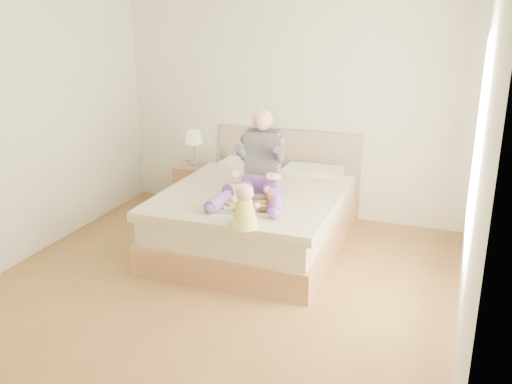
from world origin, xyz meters
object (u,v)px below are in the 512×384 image
(nightstand, at_px, (196,186))
(tray, at_px, (247,204))
(bed, at_px, (259,213))
(adult, at_px, (259,170))
(baby, at_px, (244,209))

(nightstand, xyz_separation_m, tray, (1.20, -1.37, 0.38))
(bed, bearing_deg, tray, -80.24)
(bed, relative_size, tray, 3.88)
(nightstand, xyz_separation_m, adult, (1.16, -0.95, 0.59))
(nightstand, xyz_separation_m, baby, (1.35, -1.81, 0.50))
(bed, relative_size, adult, 2.12)
(bed, distance_m, nightstand, 1.32)
(bed, xyz_separation_m, adult, (0.07, -0.21, 0.54))
(bed, distance_m, baby, 1.19)
(adult, relative_size, tray, 1.83)
(baby, bearing_deg, tray, 80.45)
(adult, relative_size, baby, 2.70)
(bed, bearing_deg, baby, -76.45)
(nightstand, bearing_deg, tray, -54.71)
(bed, bearing_deg, nightstand, 145.83)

